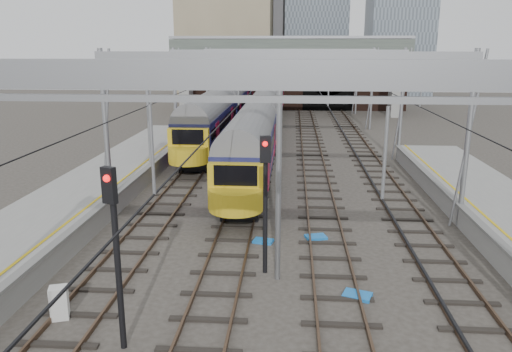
# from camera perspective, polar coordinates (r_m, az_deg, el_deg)

# --- Properties ---
(ground) EXTENTS (160.00, 160.00, 0.00)m
(ground) POSITION_cam_1_polar(r_m,az_deg,el_deg) (16.47, 2.23, -14.71)
(ground) COLOR #38332D
(ground) RESTS_ON ground
(platform_left) EXTENTS (4.32, 55.00, 1.12)m
(platform_left) POSITION_cam_1_polar(r_m,az_deg,el_deg) (21.28, -26.32, -7.64)
(platform_left) COLOR gray
(platform_left) RESTS_ON ground
(tracks) EXTENTS (14.40, 80.00, 0.22)m
(tracks) POSITION_cam_1_polar(r_m,az_deg,el_deg) (30.44, 3.22, -0.75)
(tracks) COLOR #4C3828
(tracks) RESTS_ON ground
(overhead_line) EXTENTS (16.80, 80.00, 8.00)m
(overhead_line) POSITION_cam_1_polar(r_m,az_deg,el_deg) (35.88, 3.57, 12.17)
(overhead_line) COLOR gray
(overhead_line) RESTS_ON ground
(retaining_wall) EXTENTS (28.00, 2.75, 9.00)m
(retaining_wall) POSITION_cam_1_polar(r_m,az_deg,el_deg) (66.40, 5.11, 11.30)
(retaining_wall) COLOR black
(retaining_wall) RESTS_ON ground
(overbridge) EXTENTS (28.00, 3.00, 9.25)m
(overbridge) POSITION_cam_1_polar(r_m,az_deg,el_deg) (60.37, 3.88, 13.79)
(overbridge) COLOR gray
(overbridge) RESTS_ON ground
(train_main) EXTENTS (2.59, 60.02, 4.53)m
(train_main) POSITION_cam_1_polar(r_m,az_deg,el_deg) (51.35, 1.45, 8.20)
(train_main) COLOR black
(train_main) RESTS_ON ground
(train_second) EXTENTS (2.66, 61.63, 4.63)m
(train_second) POSITION_cam_1_polar(r_m,az_deg,el_deg) (61.44, -1.87, 9.28)
(train_second) COLOR black
(train_second) RESTS_ON ground
(signal_near_left) EXTENTS (0.41, 0.48, 5.17)m
(signal_near_left) POSITION_cam_1_polar(r_m,az_deg,el_deg) (13.50, -15.82, -6.90)
(signal_near_left) COLOR black
(signal_near_left) RESTS_ON ground
(signal_near_centre) EXTENTS (0.39, 0.48, 5.12)m
(signal_near_centre) POSITION_cam_1_polar(r_m,az_deg,el_deg) (17.50, 1.07, -1.50)
(signal_near_centre) COLOR black
(signal_near_centre) RESTS_ON ground
(relay_cabinet) EXTENTS (0.63, 0.57, 1.04)m
(relay_cabinet) POSITION_cam_1_polar(r_m,az_deg,el_deg) (16.71, -21.57, -13.32)
(relay_cabinet) COLOR silver
(relay_cabinet) RESTS_ON ground
(equip_cover_a) EXTENTS (1.07, 0.91, 0.11)m
(equip_cover_a) POSITION_cam_1_polar(r_m,az_deg,el_deg) (17.34, 11.50, -13.21)
(equip_cover_a) COLOR blue
(equip_cover_a) RESTS_ON ground
(equip_cover_b) EXTENTS (0.93, 0.75, 0.10)m
(equip_cover_b) POSITION_cam_1_polar(r_m,az_deg,el_deg) (21.35, 0.83, -7.44)
(equip_cover_b) COLOR blue
(equip_cover_b) RESTS_ON ground
(equip_cover_c) EXTENTS (1.03, 0.85, 0.10)m
(equip_cover_c) POSITION_cam_1_polar(r_m,az_deg,el_deg) (21.93, 6.86, -6.94)
(equip_cover_c) COLOR blue
(equip_cover_c) RESTS_ON ground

